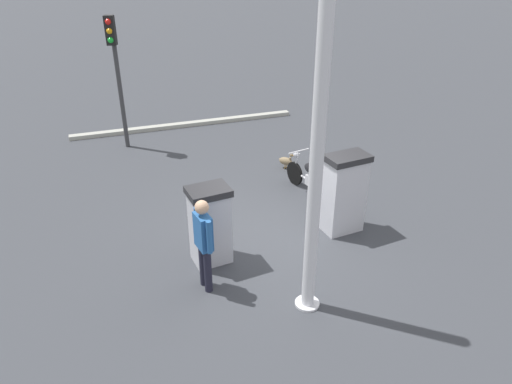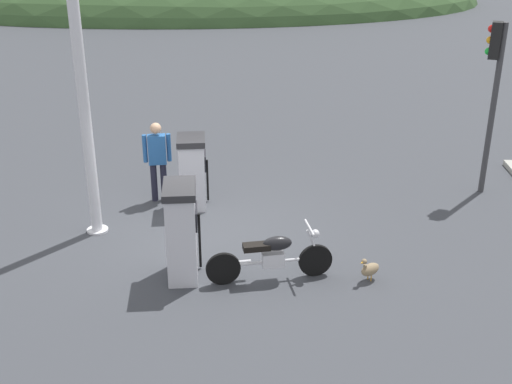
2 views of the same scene
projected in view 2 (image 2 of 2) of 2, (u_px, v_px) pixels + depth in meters
ground_plane at (207, 237)px, 12.32m from camera, size 120.00×120.00×0.00m
fuel_pump_near at (182, 231)px, 10.71m from camera, size 0.58×0.86×1.65m
fuel_pump_far at (192, 172)px, 13.27m from camera, size 0.61×0.75×1.49m
motorcycle_near_pump at (272, 255)px, 10.78m from camera, size 2.09×0.57×0.92m
attendant_person at (157, 157)px, 13.46m from camera, size 0.58×0.25×1.68m
wandering_duck at (370, 269)px, 10.84m from camera, size 0.41×0.36×0.45m
roadside_traffic_light at (493, 79)px, 13.28m from camera, size 0.40×0.30×3.58m
canopy_support_pole at (85, 115)px, 11.63m from camera, size 0.40×0.40×4.73m
distant_hill_main at (187, 2)px, 40.41m from camera, size 35.25×18.75×7.58m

